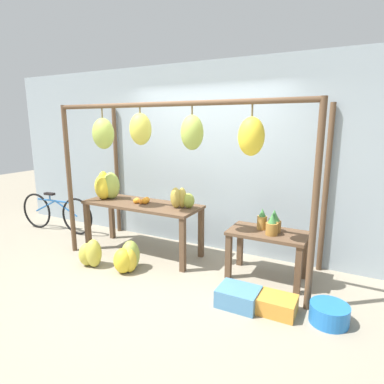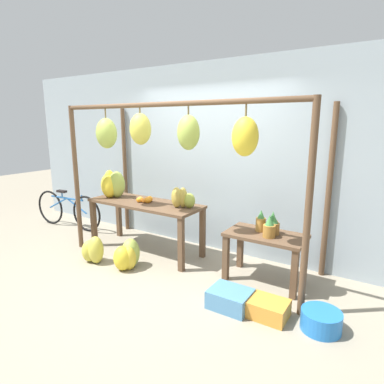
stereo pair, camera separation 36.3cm
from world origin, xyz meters
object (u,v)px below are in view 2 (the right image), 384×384
(banana_pile_on_table, at_px, (112,185))
(parked_bicycle, at_px, (68,210))
(orange_pile, at_px, (145,200))
(banana_pile_ground_left, at_px, (93,250))
(fruit_crate_white, at_px, (230,299))
(blue_bucket, at_px, (321,321))
(pineapple_cluster, at_px, (270,225))
(banana_pile_ground_right, at_px, (128,256))
(fruit_crate_purple, at_px, (268,309))
(papaya_pile, at_px, (182,198))

(banana_pile_on_table, height_order, parked_bicycle, banana_pile_on_table)
(orange_pile, height_order, banana_pile_ground_left, orange_pile)
(banana_pile_on_table, xyz_separation_m, fruit_crate_white, (2.43, -0.68, -0.87))
(banana_pile_on_table, height_order, banana_pile_ground_left, banana_pile_on_table)
(blue_bucket, distance_m, parked_bicycle, 4.69)
(orange_pile, xyz_separation_m, pineapple_cluster, (1.88, 0.09, -0.09))
(banana_pile_ground_right, bearing_deg, fruit_crate_purple, -1.51)
(orange_pile, xyz_separation_m, fruit_crate_purple, (2.14, -0.63, -0.73))
(fruit_crate_white, bearing_deg, orange_pile, 158.72)
(fruit_crate_white, relative_size, blue_bucket, 1.15)
(banana_pile_ground_left, bearing_deg, orange_pile, 61.77)
(banana_pile_on_table, xyz_separation_m, pineapple_cluster, (2.56, 0.09, -0.24))
(banana_pile_on_table, xyz_separation_m, papaya_pile, (1.31, 0.06, -0.06))
(banana_pile_ground_right, xyz_separation_m, parked_bicycle, (-2.17, 0.68, 0.17))
(pineapple_cluster, distance_m, fruit_crate_white, 1.00)
(fruit_crate_white, distance_m, papaya_pile, 1.56)
(blue_bucket, relative_size, fruit_crate_purple, 0.97)
(banana_pile_ground_left, bearing_deg, fruit_crate_purple, 1.49)
(banana_pile_ground_right, distance_m, blue_bucket, 2.47)
(orange_pile, height_order, papaya_pile, papaya_pile)
(pineapple_cluster, bearing_deg, banana_pile_on_table, -177.96)
(banana_pile_on_table, bearing_deg, banana_pile_ground_right, -34.06)
(fruit_crate_white, distance_m, blue_bucket, 0.90)
(orange_pile, height_order, banana_pile_ground_right, orange_pile)
(banana_pile_ground_right, distance_m, papaya_pile, 1.07)
(banana_pile_ground_right, bearing_deg, papaya_pile, 53.70)
(orange_pile, relative_size, banana_pile_ground_right, 0.47)
(banana_pile_ground_left, bearing_deg, parked_bicycle, 153.77)
(fruit_crate_white, bearing_deg, banana_pile_on_table, 164.45)
(papaya_pile, relative_size, fruit_crate_purple, 0.89)
(banana_pile_on_table, relative_size, pineapple_cluster, 1.46)
(pineapple_cluster, relative_size, banana_pile_ground_left, 0.75)
(banana_pile_ground_left, distance_m, fruit_crate_white, 2.12)
(orange_pile, height_order, parked_bicycle, orange_pile)
(banana_pile_on_table, bearing_deg, papaya_pile, 2.65)
(banana_pile_on_table, height_order, banana_pile_ground_right, banana_pile_on_table)
(papaya_pile, bearing_deg, banana_pile_ground_right, -126.30)
(banana_pile_ground_left, distance_m, banana_pile_ground_right, 0.55)
(banana_pile_ground_right, bearing_deg, fruit_crate_white, -3.68)
(papaya_pile, bearing_deg, fruit_crate_purple, -24.43)
(fruit_crate_white, bearing_deg, parked_bicycle, 168.16)
(pineapple_cluster, distance_m, parked_bicycle, 3.90)
(blue_bucket, bearing_deg, banana_pile_on_table, 170.45)
(banana_pile_ground_left, xyz_separation_m, blue_bucket, (3.01, 0.13, -0.08))
(blue_bucket, xyz_separation_m, parked_bicycle, (-4.64, 0.67, 0.25))
(banana_pile_on_table, distance_m, parked_bicycle, 1.46)
(banana_pile_ground_left, xyz_separation_m, banana_pile_ground_right, (0.54, 0.12, 0.00))
(banana_pile_ground_right, height_order, parked_bicycle, parked_bicycle)
(orange_pile, xyz_separation_m, blue_bucket, (2.64, -0.56, -0.72))
(pineapple_cluster, height_order, banana_pile_ground_right, pineapple_cluster)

